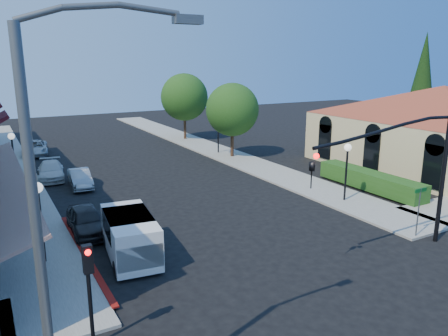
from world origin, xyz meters
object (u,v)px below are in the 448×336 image
lamppost_left_near (39,202)px  parked_car_a (86,220)px  parked_car_c (51,171)px  parked_car_d (35,148)px  street_name_sign (419,204)px  white_van (130,234)px  conifer_far (422,81)px  signal_mast_arm (414,162)px  parked_car_b (80,179)px  lamppost_right_far (218,124)px  street_tree_a (232,110)px  lamppost_left_far (12,145)px  secondary_signal (89,277)px  cobra_streetlight (56,226)px  street_tree_b (184,97)px  lamppost_right_near (347,158)px

lamppost_left_near → parked_car_a: (2.30, 2.57, -2.06)m
parked_car_c → parked_car_d: bearing=97.3°
street_name_sign → white_van: size_ratio=0.55×
conifer_far → signal_mast_arm: conifer_far is taller
white_van → parked_car_b: size_ratio=1.23×
lamppost_right_far → parked_car_b: bearing=-159.4°
lamppost_left_near → parked_car_b: bearing=71.4°
street_tree_a → parked_car_a: bearing=-142.7°
parked_car_b → parked_car_d: size_ratio=0.80×
lamppost_left_far → lamppost_right_far: (17.00, 2.00, 0.00)m
parked_car_d → lamppost_right_far: bearing=-20.5°
white_van → secondary_signal: bearing=-118.0°
conifer_far → secondary_signal: conifer_far is taller
white_van → cobra_streetlight: bearing=-114.5°
street_tree_b → lamppost_right_far: size_ratio=1.97×
lamppost_right_far → parked_car_a: bearing=-137.6°
lamppost_left_near → parked_car_c: bearing=80.8°
conifer_far → lamppost_left_far: bearing=173.7°
lamppost_left_near → parked_car_d: 23.75m
street_tree_a → parked_car_c: street_tree_a is taller
street_tree_b → white_van: (-13.96, -25.25, -3.44)m
street_name_sign → lamppost_left_far: size_ratio=0.70×
lamppost_right_far → parked_car_a: lamppost_right_far is taller
street_tree_b → parked_car_d: (-15.00, -0.45, -3.91)m
street_name_sign → parked_car_b: size_ratio=0.68×
lamppost_right_near → parked_car_a: (-14.70, 2.57, -2.06)m
cobra_streetlight → parked_car_d: cobra_streetlight is taller
signal_mast_arm → street_tree_b: bearing=84.5°
street_tree_b → cobra_streetlight: cobra_streetlight is taller
street_name_sign → lamppost_left_near: (-16.00, 5.80, 1.04)m
street_tree_b → lamppost_right_far: (-0.30, -8.00, -1.81)m
lamppost_right_far → parked_car_a: (-14.70, -13.43, -2.06)m
parked_car_b → parked_car_a: bearing=-96.0°
conifer_far → lamppost_left_far: (-36.50, 4.00, -3.62)m
lamppost_left_far → lamppost_right_far: size_ratio=1.00×
lamppost_right_far → parked_car_d: (-14.70, 7.55, -2.10)m
secondary_signal → street_name_sign: (15.50, 0.79, -0.62)m
conifer_far → white_van: size_ratio=2.44×
signal_mast_arm → parked_car_b: 20.79m
parked_car_a → parked_car_c: size_ratio=0.93×
conifer_far → street_tree_b: (-19.20, 14.00, -1.82)m
lamppost_left_far → parked_car_d: 10.04m
parked_car_a → conifer_far: bearing=14.1°
street_name_sign → lamppost_left_near: lamppost_left_near is taller
conifer_far → parked_car_a: (-34.20, -7.43, -5.68)m
street_name_sign → lamppost_left_far: (-16.00, 19.80, 1.04)m
street_tree_b → parked_car_b: bearing=-136.3°
lamppost_right_far → parked_car_c: bearing=-172.8°
lamppost_left_near → white_van: size_ratio=0.79×
conifer_far → parked_car_d: bearing=158.4°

